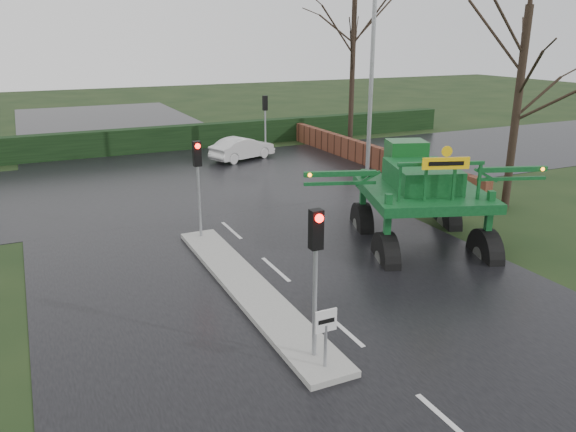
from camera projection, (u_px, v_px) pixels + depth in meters
name	position (u px, v px, depth m)	size (l,w,h in m)	color
ground	(342.00, 328.00, 13.84)	(140.00, 140.00, 0.00)	black
road_main	(214.00, 216.00, 22.44)	(14.00, 80.00, 0.02)	black
road_cross	(176.00, 182.00, 27.60)	(80.00, 12.00, 0.02)	black
median_island	(248.00, 288.00, 15.86)	(1.20, 10.00, 0.16)	gray
hedge_row	(142.00, 140.00, 34.25)	(44.00, 0.90, 1.50)	black
brick_wall	(358.00, 152.00, 31.68)	(0.40, 20.00, 1.20)	#592D1E
keep_left_sign	(326.00, 329.00, 11.69)	(0.50, 0.07, 1.35)	gray
traffic_signal_near	(316.00, 253.00, 11.64)	(0.26, 0.33, 3.52)	gray
traffic_signal_mid	(198.00, 169.00, 18.95)	(0.26, 0.33, 3.52)	gray
traffic_signal_far	(265.00, 112.00, 32.89)	(0.26, 0.33, 3.52)	gray
street_light_right	(367.00, 56.00, 25.64)	(3.85, 0.30, 10.00)	gray
tree_right_near	(520.00, 80.00, 22.07)	(5.60, 5.60, 9.64)	black
tree_right_far	(353.00, 41.00, 35.18)	(7.00, 7.00, 12.05)	black
crop_sprayer	(387.00, 193.00, 17.53)	(7.90, 6.14, 4.64)	black
white_sedan	(243.00, 160.00, 32.47)	(1.38, 3.95, 1.30)	silver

